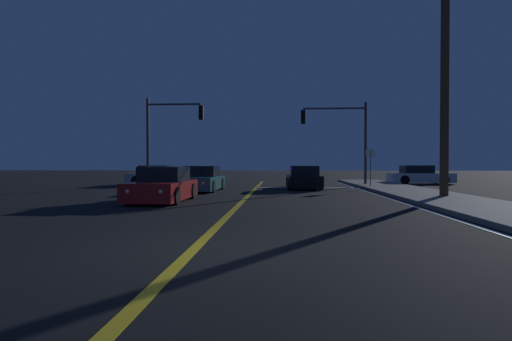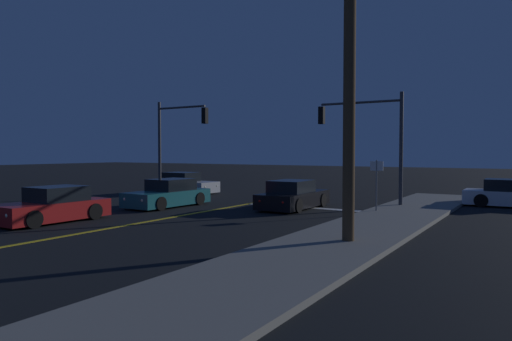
% 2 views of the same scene
% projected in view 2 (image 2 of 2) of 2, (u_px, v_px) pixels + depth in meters
% --- Properties ---
extents(sidewalk_right, '(3.20, 34.58, 0.15)m').
position_uv_depth(sidewalk_right, '(331.00, 245.00, 13.05)').
color(sidewalk_right, slate).
rests_on(sidewalk_right, ground).
extents(lane_line_center, '(0.20, 32.66, 0.01)m').
position_uv_depth(lane_line_center, '(131.00, 224.00, 17.17)').
color(lane_line_center, gold).
rests_on(lane_line_center, ground).
extents(lane_line_edge_right, '(0.16, 32.66, 0.01)m').
position_uv_depth(lane_line_edge_right, '(273.00, 241.00, 14.03)').
color(lane_line_edge_right, white).
rests_on(lane_line_edge_right, ground).
extents(stop_bar, '(6.25, 0.50, 0.01)m').
position_uv_depth(stop_bar, '(305.00, 207.00, 22.43)').
color(stop_bar, white).
rests_on(stop_bar, ground).
extents(car_following_oncoming_teal, '(2.01, 4.48, 1.34)m').
position_uv_depth(car_following_oncoming_teal, '(168.00, 195.00, 22.88)').
color(car_following_oncoming_teal, '#195960').
rests_on(car_following_oncoming_teal, ground).
extents(car_parked_curb_black, '(2.01, 4.55, 1.34)m').
position_uv_depth(car_parked_curb_black, '(293.00, 196.00, 22.00)').
color(car_parked_curb_black, black).
rests_on(car_parked_curb_black, ground).
extents(car_distant_tail_red, '(1.96, 4.21, 1.34)m').
position_uv_depth(car_distant_tail_red, '(53.00, 207.00, 17.87)').
color(car_distant_tail_red, maroon).
rests_on(car_distant_tail_red, ground).
extents(car_far_approaching_silver, '(4.50, 2.05, 1.34)m').
position_uv_depth(car_far_approaching_silver, '(184.00, 184.00, 30.27)').
color(car_far_approaching_silver, '#B2B5BA').
rests_on(car_far_approaching_silver, ground).
extents(traffic_signal_near_right, '(4.32, 0.28, 5.50)m').
position_uv_depth(traffic_signal_near_right, '(369.00, 131.00, 23.01)').
color(traffic_signal_near_right, '#38383D').
rests_on(traffic_signal_near_right, ground).
extents(traffic_signal_far_left, '(3.70, 0.28, 5.66)m').
position_uv_depth(traffic_signal_far_left, '(176.00, 133.00, 27.69)').
color(traffic_signal_far_left, '#38383D').
rests_on(traffic_signal_far_left, ground).
extents(utility_pole_right, '(1.71, 0.34, 10.60)m').
position_uv_depth(utility_pole_right, '(350.00, 52.00, 13.11)').
color(utility_pole_right, '#4C3823').
rests_on(utility_pole_right, ground).
extents(street_sign_corner, '(0.56, 0.06, 2.32)m').
position_uv_depth(street_sign_corner, '(377.00, 178.00, 20.04)').
color(street_sign_corner, slate).
rests_on(street_sign_corner, ground).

